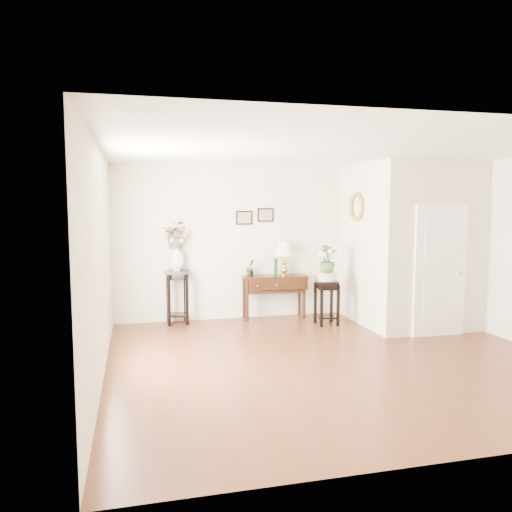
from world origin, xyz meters
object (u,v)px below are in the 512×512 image
object	(u,v)px
console_table	(274,297)
plant_stand_a	(177,297)
table_lamp	(284,256)
plant_stand_b	(327,303)

from	to	relation	value
console_table	plant_stand_a	world-z (taller)	plant_stand_a
console_table	table_lamp	xyz separation A→B (m)	(0.19, 0.00, 0.75)
console_table	plant_stand_a	bearing A→B (deg)	-174.92
console_table	plant_stand_a	distance (m)	1.77
table_lamp	console_table	bearing A→B (deg)	180.00
plant_stand_a	console_table	bearing A→B (deg)	0.00
plant_stand_a	plant_stand_b	size ratio (longest dim) A/B	1.22
table_lamp	plant_stand_a	xyz separation A→B (m)	(-1.96, 0.00, -0.67)
console_table	table_lamp	size ratio (longest dim) A/B	1.91
console_table	plant_stand_a	xyz separation A→B (m)	(-1.77, 0.00, 0.07)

